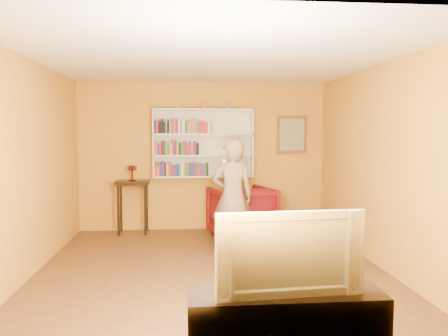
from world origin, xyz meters
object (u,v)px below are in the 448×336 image
Objects in this scene: person at (233,197)px; tv_cabinet at (286,326)px; ruby_lustre at (132,169)px; bookshelf at (203,143)px; television at (286,251)px; armchair at (242,213)px; console_table at (133,190)px.

tv_cabinet is (0.08, -3.08, -0.57)m from person.
ruby_lustre is at bearing -42.44° from person.
television is (0.45, -4.66, -0.71)m from bookshelf.
tv_cabinet is at bearing 90.15° from person.
armchair is 0.98m from person.
armchair is 0.58× the size of person.
television is (0.08, -3.08, 0.03)m from person.
console_table is at bearing 106.98° from television.
person is (0.37, -1.57, -0.75)m from bookshelf.
ruby_lustre reaches higher than armchair.
bookshelf is at bearing 7.21° from ruby_lustre.
television reaches higher than tv_cabinet.
bookshelf reaches higher than tv_cabinet.
bookshelf is at bearing 7.21° from console_table.
bookshelf is 1.51m from console_table.
bookshelf is 1.78m from person.
person is 3.14m from tv_cabinet.
tv_cabinet is (0.45, -4.66, -1.32)m from bookshelf.
console_table is 0.97× the size of armchair.
television is (-0.16, -3.94, 0.44)m from armchair.
armchair is at bearing -16.72° from ruby_lustre.
tv_cabinet is (1.71, -4.50, -0.50)m from console_table.
ruby_lustre is at bearing -33.23° from armchair.
person reaches higher than console_table.
bookshelf is at bearing -78.32° from person.
person reaches higher than armchair.
armchair is at bearing 87.63° from tv_cabinet.
bookshelf reaches higher than television.
person is at bearing 57.31° from armchair.
person reaches higher than tv_cabinet.
bookshelf is 1.06× the size of person.
bookshelf reaches higher than console_table.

